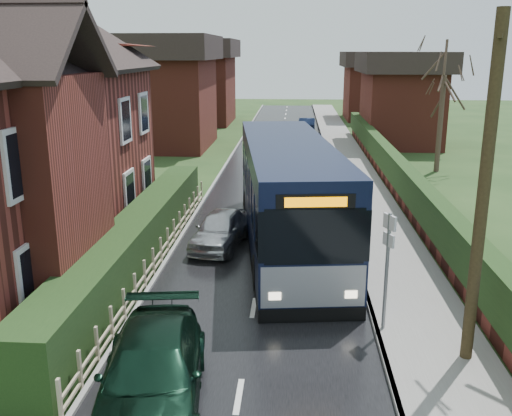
# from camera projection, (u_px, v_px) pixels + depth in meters

# --- Properties ---
(ground) EXTENTS (140.00, 140.00, 0.00)m
(ground) POSITION_uv_depth(u_px,v_px,m) (247.00, 346.00, 13.09)
(ground) COLOR #354E21
(ground) RESTS_ON ground
(road) EXTENTS (6.00, 100.00, 0.02)m
(road) POSITION_uv_depth(u_px,v_px,m) (268.00, 221.00, 22.71)
(road) COLOR black
(road) RESTS_ON ground
(pavement) EXTENTS (2.50, 100.00, 0.14)m
(pavement) POSITION_uv_depth(u_px,v_px,m) (376.00, 222.00, 22.41)
(pavement) COLOR slate
(pavement) RESTS_ON ground
(kerb_right) EXTENTS (0.12, 100.00, 0.14)m
(kerb_right) POSITION_uv_depth(u_px,v_px,m) (345.00, 221.00, 22.49)
(kerb_right) COLOR gray
(kerb_right) RESTS_ON ground
(kerb_left) EXTENTS (0.12, 100.00, 0.10)m
(kerb_left) POSITION_uv_depth(u_px,v_px,m) (192.00, 219.00, 22.90)
(kerb_left) COLOR gray
(kerb_left) RESTS_ON ground
(front_hedge) EXTENTS (1.20, 16.00, 1.60)m
(front_hedge) POSITION_uv_depth(u_px,v_px,m) (137.00, 240.00, 17.94)
(front_hedge) COLOR #1B3213
(front_hedge) RESTS_ON ground
(picket_fence) EXTENTS (0.10, 16.00, 0.90)m
(picket_fence) POSITION_uv_depth(u_px,v_px,m) (161.00, 251.00, 17.99)
(picket_fence) COLOR tan
(picket_fence) RESTS_ON ground
(right_wall_hedge) EXTENTS (0.60, 50.00, 1.80)m
(right_wall_hedge) POSITION_uv_depth(u_px,v_px,m) (418.00, 199.00, 22.06)
(right_wall_hedge) COLOR maroon
(right_wall_hedge) RESTS_ON ground
(bus) EXTENTS (4.15, 12.14, 3.62)m
(bus) POSITION_uv_depth(u_px,v_px,m) (288.00, 196.00, 19.42)
(bus) COLOR black
(bus) RESTS_ON ground
(car_silver) EXTENTS (2.04, 3.85, 1.25)m
(car_silver) POSITION_uv_depth(u_px,v_px,m) (220.00, 229.00, 19.63)
(car_silver) COLOR #BABBBF
(car_silver) RESTS_ON ground
(car_green) EXTENTS (2.51, 4.95, 1.38)m
(car_green) POSITION_uv_depth(u_px,v_px,m) (152.00, 374.00, 10.73)
(car_green) COLOR black
(car_green) RESTS_ON ground
(car_distant) EXTENTS (1.43, 3.76, 1.23)m
(car_distant) POSITION_uv_depth(u_px,v_px,m) (307.00, 125.00, 47.41)
(car_distant) COLOR #111B33
(car_distant) RESTS_ON ground
(bus_stop_sign) EXTENTS (0.25, 0.44, 3.01)m
(bus_stop_sign) POSITION_uv_depth(u_px,v_px,m) (388.00, 256.00, 13.19)
(bus_stop_sign) COLOR slate
(bus_stop_sign) RESTS_ON ground
(telegraph_pole) EXTENTS (0.40, 0.92, 7.34)m
(telegraph_pole) POSITION_uv_depth(u_px,v_px,m) (483.00, 197.00, 11.43)
(telegraph_pole) COLOR black
(telegraph_pole) RESTS_ON ground
(tree_right_far) EXTENTS (3.92, 3.92, 7.57)m
(tree_right_far) POSITION_uv_depth(u_px,v_px,m) (445.00, 68.00, 30.62)
(tree_right_far) COLOR #3C2D23
(tree_right_far) RESTS_ON ground
(tree_house_side) EXTENTS (4.46, 4.46, 10.13)m
(tree_house_side) POSITION_uv_depth(u_px,v_px,m) (47.00, 27.00, 24.71)
(tree_house_side) COLOR #382B21
(tree_house_side) RESTS_ON ground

